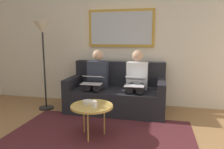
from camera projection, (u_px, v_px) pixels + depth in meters
name	position (u px, v px, depth m)	size (l,w,h in m)	color
wall_rear	(122.00, 41.00, 4.41)	(6.00, 0.12, 2.60)	beige
area_rug	(98.00, 138.00, 2.95)	(2.60, 1.80, 0.01)	#4C1E23
couch	(117.00, 93.00, 4.11)	(1.79, 0.90, 0.90)	black
framed_mirror	(121.00, 28.00, 4.28)	(1.32, 0.05, 0.74)	#B7892D
coffee_table	(92.00, 107.00, 2.94)	(0.58, 0.58, 0.46)	tan
cup	(94.00, 104.00, 2.85)	(0.07, 0.07, 0.09)	silver
bowl	(87.00, 102.00, 3.01)	(0.14, 0.14, 0.05)	beige
person_left	(136.00, 80.00, 3.91)	(0.38, 0.58, 1.14)	silver
laptop_white	(135.00, 82.00, 3.68)	(0.33, 0.35, 0.15)	white
person_right	(97.00, 78.00, 4.08)	(0.38, 0.58, 1.14)	#2D3342
laptop_silver	(93.00, 80.00, 3.84)	(0.36, 0.33, 0.14)	silver
standing_lamp	(43.00, 37.00, 3.97)	(0.32, 0.32, 1.66)	black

